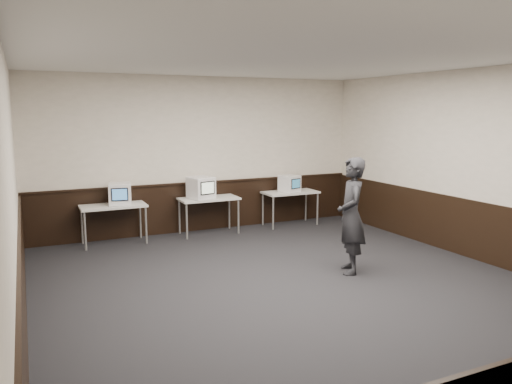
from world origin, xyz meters
The scene contains 16 objects.
floor centered at (0.00, 0.00, 0.00)m, with size 8.00×8.00×0.00m, color black.
ceiling centered at (0.00, 0.00, 3.20)m, with size 8.00×8.00×0.00m, color white.
back_wall centered at (0.00, 4.00, 1.60)m, with size 7.00×7.00×0.00m, color beige.
left_wall centered at (-3.50, 0.00, 1.60)m, with size 8.00×8.00×0.00m, color beige.
right_wall centered at (3.50, 0.00, 1.60)m, with size 8.00×8.00×0.00m, color beige.
wainscot_back centered at (0.00, 3.98, 0.50)m, with size 6.98×0.04×1.00m, color black.
wainscot_left centered at (-3.48, 0.00, 0.50)m, with size 0.04×7.98×1.00m, color black.
wainscot_right centered at (3.48, 0.00, 0.50)m, with size 0.04×7.98×1.00m, color black.
wainscot_rail centered at (0.00, 3.96, 1.02)m, with size 6.98×0.06×0.04m, color black.
desk_left centered at (-1.90, 3.60, 0.68)m, with size 1.20×0.60×0.75m.
desk_center centered at (0.00, 3.60, 0.68)m, with size 1.20×0.60×0.75m.
desk_right centered at (1.90, 3.60, 0.68)m, with size 1.20×0.60×0.75m.
emac_left centered at (-1.76, 3.60, 0.95)m, with size 0.48×0.50×0.41m.
emac_center centered at (-0.17, 3.57, 0.97)m, with size 0.55×0.56×0.44m.
emac_right centered at (1.86, 3.57, 0.93)m, with size 0.46×0.47×0.36m.
person centered at (1.15, 0.31, 0.90)m, with size 0.66×0.43×1.80m, color black.
Camera 1 is at (-3.37, -5.87, 2.48)m, focal length 35.00 mm.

